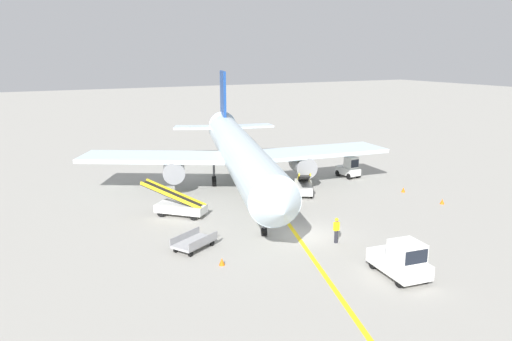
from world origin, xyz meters
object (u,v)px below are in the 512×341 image
at_px(belt_loader_aft_hold, 303,185).
at_px(ground_crew_marshaller, 336,229).
at_px(baggage_tug_near_wing, 349,168).
at_px(baggage_cart_loaded, 194,242).
at_px(pushback_tug, 401,260).
at_px(belt_loader_forward_hold, 179,206).
at_px(safety_cone_wingtip_left, 442,201).
at_px(airliner, 239,152).
at_px(safety_cone_nose_left, 222,262).
at_px(safety_cone_nose_right, 403,190).

relative_size(belt_loader_aft_hold, ground_crew_marshaller, 2.90).
xyz_separation_m(baggage_tug_near_wing, baggage_cart_loaded, (-20.29, -10.48, -0.46)).
bearing_deg(pushback_tug, baggage_cart_loaded, 133.74).
xyz_separation_m(belt_loader_forward_hold, baggage_cart_loaded, (-1.36, -6.77, -0.31)).
bearing_deg(baggage_cart_loaded, ground_crew_marshaller, -20.80).
relative_size(belt_loader_forward_hold, ground_crew_marshaller, 2.61).
distance_m(belt_loader_aft_hold, ground_crew_marshaller, 11.57).
bearing_deg(pushback_tug, belt_loader_aft_hold, 75.46).
relative_size(pushback_tug, safety_cone_wingtip_left, 8.65).
bearing_deg(belt_loader_aft_hold, safety_cone_wingtip_left, -42.43).
bearing_deg(ground_crew_marshaller, baggage_tug_near_wing, 49.54).
distance_m(airliner, safety_cone_wingtip_left, 17.66).
distance_m(belt_loader_aft_hold, baggage_cart_loaded, 14.95).
distance_m(baggage_cart_loaded, ground_crew_marshaller, 9.19).
bearing_deg(safety_cone_nose_left, belt_loader_forward_hold, 85.28).
xyz_separation_m(baggage_cart_loaded, safety_cone_nose_left, (0.55, -3.06, -0.25)).
distance_m(airliner, safety_cone_nose_left, 16.99).
xyz_separation_m(airliner, safety_cone_nose_right, (12.47, -7.65, -3.20)).
distance_m(pushback_tug, safety_cone_nose_left, 10.13).
xyz_separation_m(airliner, baggage_cart_loaded, (-8.72, -11.48, -2.95)).
bearing_deg(safety_cone_wingtip_left, airliner, 137.19).
height_order(belt_loader_forward_hold, belt_loader_aft_hold, same).
bearing_deg(safety_cone_nose_right, safety_cone_nose_left, -161.52).
bearing_deg(ground_crew_marshaller, safety_cone_nose_right, 29.38).
distance_m(belt_loader_forward_hold, safety_cone_wingtip_left, 21.32).
relative_size(baggage_cart_loaded, ground_crew_marshaller, 2.16).
xyz_separation_m(baggage_cart_loaded, ground_crew_marshaller, (8.58, -3.26, 0.44)).
relative_size(pushback_tug, belt_loader_forward_hold, 0.86).
bearing_deg(baggage_tug_near_wing, pushback_tug, -120.73).
distance_m(pushback_tug, belt_loader_forward_hold, 17.45).
bearing_deg(belt_loader_aft_hold, baggage_cart_loaded, -150.11).
relative_size(baggage_cart_loaded, safety_cone_nose_right, 8.34).
xyz_separation_m(safety_cone_nose_left, safety_cone_nose_right, (20.63, 6.90, 0.00)).
height_order(belt_loader_forward_hold, safety_cone_nose_right, belt_loader_forward_hold).
height_order(baggage_cart_loaded, safety_cone_wingtip_left, baggage_cart_loaded).
xyz_separation_m(ground_crew_marshaller, safety_cone_nose_left, (-8.03, 0.20, -0.69)).
height_order(baggage_tug_near_wing, safety_cone_wingtip_left, baggage_tug_near_wing).
bearing_deg(belt_loader_forward_hold, safety_cone_wingtip_left, -19.44).
height_order(airliner, baggage_cart_loaded, airliner).
xyz_separation_m(belt_loader_aft_hold, safety_cone_nose_right, (8.22, -3.61, -0.56)).
bearing_deg(safety_cone_nose_right, ground_crew_marshaller, -150.62).
xyz_separation_m(airliner, belt_loader_aft_hold, (4.24, -4.04, -2.64)).
distance_m(belt_loader_forward_hold, baggage_cart_loaded, 6.91).
bearing_deg(baggage_cart_loaded, safety_cone_nose_right, 10.27).
height_order(safety_cone_nose_left, safety_cone_wingtip_left, same).
distance_m(airliner, baggage_tug_near_wing, 11.88).
distance_m(belt_loader_aft_hold, safety_cone_nose_left, 16.27).
bearing_deg(baggage_cart_loaded, belt_loader_forward_hold, 78.64).
xyz_separation_m(belt_loader_aft_hold, safety_cone_nose_left, (-12.41, -10.51, -0.56)).
height_order(baggage_tug_near_wing, safety_cone_nose_right, baggage_tug_near_wing).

